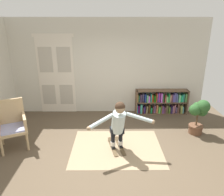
{
  "coord_description": "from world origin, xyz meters",
  "views": [
    {
      "loc": [
        0.07,
        -3.84,
        2.73
      ],
      "look_at": [
        0.11,
        0.88,
        1.05
      ],
      "focal_mm": 33.8,
      "sensor_mm": 36.0,
      "label": 1
    }
  ],
  "objects_px": {
    "skis_pair": "(116,146)",
    "person_skier": "(118,122)",
    "potted_plant": "(199,113)",
    "bookshelf": "(161,103)",
    "wicker_chair": "(12,123)"
  },
  "relations": [
    {
      "from": "skis_pair",
      "to": "person_skier",
      "type": "distance_m",
      "value": 0.72
    },
    {
      "from": "skis_pair",
      "to": "person_skier",
      "type": "relative_size",
      "value": 0.55
    },
    {
      "from": "potted_plant",
      "to": "skis_pair",
      "type": "xyz_separation_m",
      "value": [
        -2.12,
        -0.66,
        -0.54
      ]
    },
    {
      "from": "bookshelf",
      "to": "person_skier",
      "type": "distance_m",
      "value": 2.61
    },
    {
      "from": "skis_pair",
      "to": "person_skier",
      "type": "xyz_separation_m",
      "value": [
        0.03,
        -0.16,
        0.7
      ]
    },
    {
      "from": "bookshelf",
      "to": "skis_pair",
      "type": "height_order",
      "value": "bookshelf"
    },
    {
      "from": "bookshelf",
      "to": "potted_plant",
      "type": "height_order",
      "value": "potted_plant"
    },
    {
      "from": "wicker_chair",
      "to": "person_skier",
      "type": "bearing_deg",
      "value": -5.73
    },
    {
      "from": "potted_plant",
      "to": "skis_pair",
      "type": "height_order",
      "value": "potted_plant"
    },
    {
      "from": "wicker_chair",
      "to": "potted_plant",
      "type": "distance_m",
      "value": 4.54
    },
    {
      "from": "wicker_chair",
      "to": "bookshelf",
      "type": "bearing_deg",
      "value": 26.23
    },
    {
      "from": "bookshelf",
      "to": "wicker_chair",
      "type": "distance_m",
      "value": 4.31
    },
    {
      "from": "wicker_chair",
      "to": "person_skier",
      "type": "height_order",
      "value": "person_skier"
    },
    {
      "from": "wicker_chair",
      "to": "skis_pair",
      "type": "xyz_separation_m",
      "value": [
        2.38,
        -0.08,
        -0.56
      ]
    },
    {
      "from": "bookshelf",
      "to": "person_skier",
      "type": "relative_size",
      "value": 1.16
    }
  ]
}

